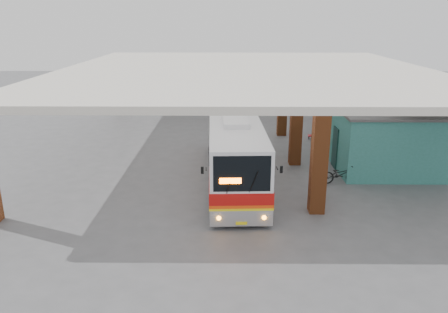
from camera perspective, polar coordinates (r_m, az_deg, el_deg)
ground at (r=20.45m, az=1.99°, el=-3.60°), size 90.00×90.00×0.00m
brick_columns at (r=24.69m, az=5.11°, el=5.35°), size 20.10×21.60×4.35m
canopy_roof at (r=25.73m, az=2.90°, el=11.15°), size 21.00×23.00×0.30m
shop_building at (r=25.09m, az=19.21°, el=3.19°), size 5.20×8.20×3.11m
coach_bus at (r=20.63m, az=1.33°, el=1.29°), size 2.74×11.13×3.22m
motorcycle at (r=21.05m, az=14.91°, el=-2.25°), size 1.79×0.73×0.92m
pedestrian at (r=18.74m, az=12.17°, el=-3.03°), size 0.69×0.48×1.84m
red_chair at (r=28.43m, az=11.54°, el=2.95°), size 0.44×0.44×0.78m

